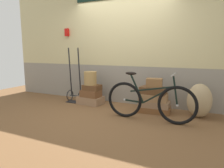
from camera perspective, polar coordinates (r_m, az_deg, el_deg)
name	(u,v)px	position (r m, az deg, el deg)	size (l,w,h in m)	color
ground	(109,112)	(4.57, -0.92, -7.69)	(8.75, 5.20, 0.06)	brown
station_building	(124,44)	(5.14, 3.40, 11.18)	(6.75, 0.74, 2.94)	gray
suitcase_0	(91,100)	(5.11, -6.00, -4.47)	(0.61, 0.38, 0.19)	#937051
suitcase_1	(91,94)	(5.02, -5.92, -2.65)	(0.46, 0.31, 0.16)	brown
suitcase_2	(92,87)	(5.00, -5.59, -0.97)	(0.41, 0.31, 0.13)	brown
suitcase_3	(154,109)	(4.52, 11.70, -6.89)	(0.66, 0.41, 0.12)	brown
suitcase_4	(154,104)	(4.46, 11.62, -5.45)	(0.63, 0.35, 0.13)	#937051
suitcase_5	(153,97)	(4.44, 11.47, -3.64)	(0.57, 0.37, 0.15)	#9E754C
suitcase_6	(153,90)	(4.40, 11.37, -1.76)	(0.52, 0.31, 0.15)	brown
suitcase_7	(154,83)	(4.38, 11.69, 0.36)	(0.32, 0.20, 0.18)	olive
wicker_basket	(90,78)	(4.97, -6.06, 1.60)	(0.30, 0.30, 0.32)	#A8844C
luggage_trolley	(75,89)	(5.37, -10.30, -1.29)	(0.37, 0.36, 1.37)	black
burlap_sack	(199,101)	(4.37, 23.13, -4.27)	(0.47, 0.40, 0.67)	tan
bicycle	(149,101)	(3.89, 10.33, -4.76)	(1.70, 0.46, 0.91)	black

